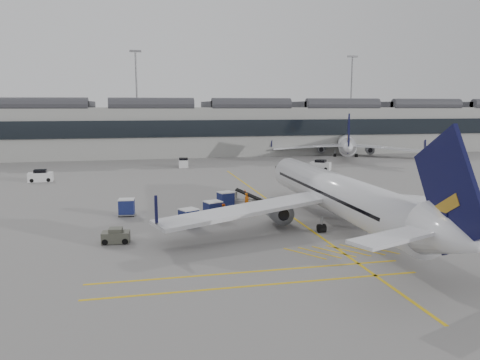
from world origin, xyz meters
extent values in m
plane|color=gray|center=(0.00, 0.00, 0.00)|extent=(220.00, 220.00, 0.00)
cube|color=#9E9E99|center=(0.00, 72.00, 5.50)|extent=(200.00, 20.00, 11.00)
cube|color=black|center=(0.00, 61.80, 6.50)|extent=(200.00, 0.50, 3.60)
cube|color=#38383D|center=(0.00, 72.00, 11.70)|extent=(200.00, 18.00, 1.40)
cylinder|color=slate|center=(-5.00, 86.00, 12.50)|extent=(0.44, 0.44, 25.00)
cube|color=slate|center=(-5.00, 86.00, 25.20)|extent=(3.00, 0.60, 0.50)
cylinder|color=slate|center=(55.00, 86.00, 12.50)|extent=(0.44, 0.44, 25.00)
cube|color=slate|center=(55.00, 86.00, 25.20)|extent=(3.00, 0.60, 0.50)
cube|color=gold|center=(10.00, 10.00, 0.01)|extent=(0.25, 60.00, 0.01)
cylinder|color=silver|center=(13.07, 0.91, 3.06)|extent=(3.74, 29.17, 3.65)
cone|color=silver|center=(13.12, 17.43, 3.06)|extent=(3.67, 3.90, 3.65)
cone|color=silver|center=(13.02, -16.00, 3.45)|extent=(3.67, 4.68, 3.65)
cube|color=silver|center=(3.83, -0.52, 2.19)|extent=(16.80, 8.39, 0.34)
cube|color=silver|center=(22.30, -0.58, 2.19)|extent=(16.79, 8.48, 0.34)
cylinder|color=slate|center=(7.43, 1.41, 1.51)|extent=(2.05, 3.50, 2.04)
cylinder|color=slate|center=(18.71, 1.38, 1.51)|extent=(2.05, 3.50, 2.04)
cube|color=black|center=(13.02, -15.42, 6.17)|extent=(0.31, 7.40, 8.14)
cylinder|color=black|center=(13.10, 12.08, 0.31)|extent=(0.27, 0.62, 0.62)
cylinder|color=black|center=(10.63, -1.51, 0.39)|extent=(0.68, 0.78, 0.78)
cylinder|color=black|center=(15.49, -1.53, 0.39)|extent=(0.68, 0.78, 0.78)
cylinder|color=silver|center=(41.40, 59.57, 2.95)|extent=(14.42, 27.21, 3.52)
cone|color=silver|center=(47.74, 74.19, 2.95)|extent=(4.73, 4.84, 3.52)
cone|color=silver|center=(34.91, 44.60, 3.33)|extent=(5.02, 5.53, 3.52)
cube|color=silver|center=(32.67, 61.82, 2.11)|extent=(16.19, 4.87, 0.33)
cube|color=silver|center=(49.01, 54.74, 2.11)|extent=(14.18, 13.08, 0.33)
cylinder|color=slate|center=(36.60, 62.16, 1.45)|extent=(3.15, 3.88, 1.97)
cylinder|color=slate|center=(46.58, 57.84, 1.45)|extent=(3.15, 3.88, 1.97)
cube|color=black|center=(35.14, 45.12, 5.95)|extent=(3.10, 6.66, 7.85)
cylinder|color=black|center=(45.69, 69.46, 0.30)|extent=(0.48, 0.65, 0.60)
cylinder|color=black|center=(38.32, 58.35, 0.37)|extent=(0.90, 0.95, 0.75)
cylinder|color=black|center=(42.62, 56.49, 0.37)|extent=(0.90, 0.95, 0.75)
cube|color=#B9B6AF|center=(6.19, 11.48, 0.36)|extent=(4.15, 2.94, 0.71)
cube|color=black|center=(7.12, 11.07, 1.17)|extent=(3.61, 2.40, 1.50)
cube|color=#B9B6AF|center=(5.16, 11.93, 1.07)|extent=(1.37, 1.58, 0.91)
cylinder|color=black|center=(4.60, 11.39, 0.22)|extent=(0.48, 0.35, 0.45)
cylinder|color=black|center=(5.17, 12.70, 0.22)|extent=(0.48, 0.35, 0.45)
cylinder|color=black|center=(7.21, 10.26, 0.22)|extent=(0.48, 0.35, 0.45)
cylinder|color=black|center=(7.78, 11.56, 0.22)|extent=(0.48, 0.35, 0.45)
cube|color=gray|center=(4.13, 10.63, 0.18)|extent=(2.07, 1.87, 0.12)
cube|color=navy|center=(4.13, 10.63, 1.00)|extent=(1.91, 1.77, 1.47)
cube|color=silver|center=(4.13, 10.63, 1.77)|extent=(1.97, 1.84, 0.10)
cylinder|color=black|center=(3.62, 9.88, 0.11)|extent=(0.24, 0.16, 0.22)
cylinder|color=black|center=(3.29, 10.95, 0.11)|extent=(0.24, 0.16, 0.22)
cylinder|color=black|center=(4.97, 10.30, 0.11)|extent=(0.24, 0.16, 0.22)
cylinder|color=black|center=(4.65, 11.37, 0.11)|extent=(0.24, 0.16, 0.22)
cube|color=gray|center=(-0.83, 3.00, 0.18)|extent=(2.11, 1.98, 0.12)
cube|color=navy|center=(-0.83, 3.00, 0.96)|extent=(1.96, 1.87, 1.43)
cube|color=silver|center=(-0.83, 3.00, 1.71)|extent=(2.03, 1.94, 0.10)
cylinder|color=black|center=(-1.21, 2.20, 0.11)|extent=(0.24, 0.19, 0.22)
cylinder|color=black|center=(-1.69, 3.17, 0.11)|extent=(0.24, 0.19, 0.22)
cylinder|color=black|center=(0.02, 2.82, 0.11)|extent=(0.24, 0.19, 0.22)
cylinder|color=black|center=(-0.46, 3.79, 0.11)|extent=(0.24, 0.19, 0.22)
cube|color=gray|center=(1.91, 5.75, 0.18)|extent=(2.10, 1.92, 0.12)
cube|color=navy|center=(1.91, 5.75, 1.00)|extent=(1.94, 1.82, 1.47)
cube|color=silver|center=(1.91, 5.75, 1.77)|extent=(2.01, 1.88, 0.10)
cylinder|color=black|center=(1.42, 4.98, 0.11)|extent=(0.24, 0.17, 0.22)
cylinder|color=black|center=(1.05, 6.04, 0.11)|extent=(0.24, 0.17, 0.22)
cylinder|color=black|center=(2.77, 5.46, 0.11)|extent=(0.24, 0.17, 0.22)
cylinder|color=black|center=(2.39, 6.51, 0.11)|extent=(0.24, 0.17, 0.22)
cube|color=gray|center=(-6.62, 8.97, 0.18)|extent=(1.82, 1.55, 0.12)
cube|color=navy|center=(-6.62, 8.97, 0.98)|extent=(1.67, 1.49, 1.45)
cube|color=silver|center=(-6.62, 8.97, 1.74)|extent=(1.72, 1.54, 0.10)
cylinder|color=black|center=(-7.37, 8.49, 0.11)|extent=(0.23, 0.12, 0.22)
cylinder|color=black|center=(-7.27, 9.58, 0.11)|extent=(0.23, 0.12, 0.22)
cylinder|color=black|center=(-5.97, 8.36, 0.11)|extent=(0.23, 0.12, 0.22)
cylinder|color=black|center=(-5.88, 9.46, 0.11)|extent=(0.23, 0.12, 0.22)
imported|color=#DF620B|center=(6.35, 9.67, 0.88)|extent=(0.75, 0.63, 1.76)
imported|color=#EB550C|center=(2.76, 4.63, 0.87)|extent=(1.07, 1.06, 1.74)
cube|color=#5A5A4D|center=(-7.33, -0.82, 0.49)|extent=(2.35, 1.54, 0.90)
cube|color=#5A5A4D|center=(-7.33, -0.82, 1.03)|extent=(1.17, 1.17, 0.45)
cylinder|color=black|center=(-8.18, -1.33, 0.25)|extent=(0.52, 0.27, 0.50)
cylinder|color=black|center=(-8.08, -0.17, 0.25)|extent=(0.52, 0.27, 0.50)
cylinder|color=black|center=(-6.57, -1.48, 0.25)|extent=(0.52, 0.27, 0.50)
cylinder|color=black|center=(-6.47, -0.32, 0.25)|extent=(0.52, 0.27, 0.50)
cone|color=#F24C0A|center=(8.35, 19.22, 0.23)|extent=(0.33, 0.33, 0.45)
cone|color=#F24C0A|center=(17.24, 4.62, 0.28)|extent=(0.40, 0.40, 0.56)
cube|color=silver|center=(-19.79, 34.93, 0.68)|extent=(3.61, 1.97, 1.36)
cube|color=black|center=(-19.79, 34.93, 1.51)|extent=(1.85, 1.76, 0.58)
cylinder|color=black|center=(-20.91, 34.07, 0.29)|extent=(0.60, 0.25, 0.58)
cylinder|color=black|center=(-21.00, 35.63, 0.29)|extent=(0.60, 0.25, 0.58)
cylinder|color=black|center=(-18.57, 34.22, 0.29)|extent=(0.60, 0.25, 0.58)
cylinder|color=black|center=(-18.67, 35.78, 0.29)|extent=(0.60, 0.25, 0.58)
cube|color=silver|center=(3.03, 47.39, 0.67)|extent=(2.02, 3.57, 1.33)
cube|color=black|center=(3.03, 47.39, 1.48)|extent=(1.77, 1.86, 0.57)
cylinder|color=black|center=(3.69, 46.19, 0.29)|extent=(0.26, 0.59, 0.57)
cylinder|color=black|center=(2.17, 46.33, 0.29)|extent=(0.26, 0.59, 0.57)
cylinder|color=black|center=(3.90, 48.46, 0.29)|extent=(0.26, 0.59, 0.57)
cylinder|color=black|center=(2.38, 48.60, 0.29)|extent=(0.26, 0.59, 0.57)
cube|color=silver|center=(26.62, 38.15, 0.68)|extent=(3.87, 3.51, 1.37)
cube|color=black|center=(26.62, 38.15, 1.51)|extent=(2.40, 2.38, 0.59)
cylinder|color=black|center=(25.22, 38.23, 0.29)|extent=(0.60, 0.52, 0.59)
cylinder|color=black|center=(26.15, 39.48, 0.29)|extent=(0.60, 0.52, 0.59)
cylinder|color=black|center=(27.09, 36.82, 0.29)|extent=(0.60, 0.52, 0.59)
cylinder|color=black|center=(28.03, 38.07, 0.29)|extent=(0.60, 0.52, 0.59)
camera|label=1|loc=(-5.33, -39.82, 11.23)|focal=35.00mm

